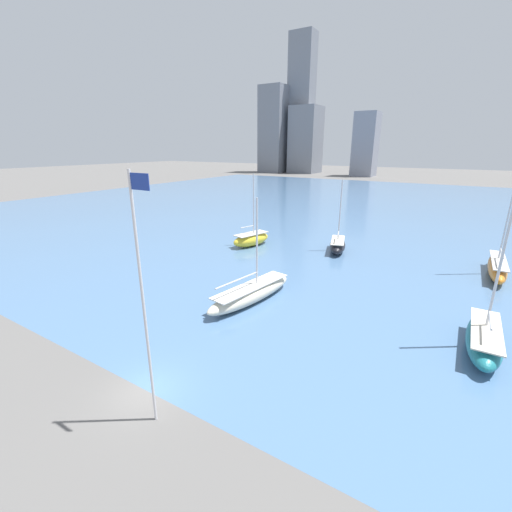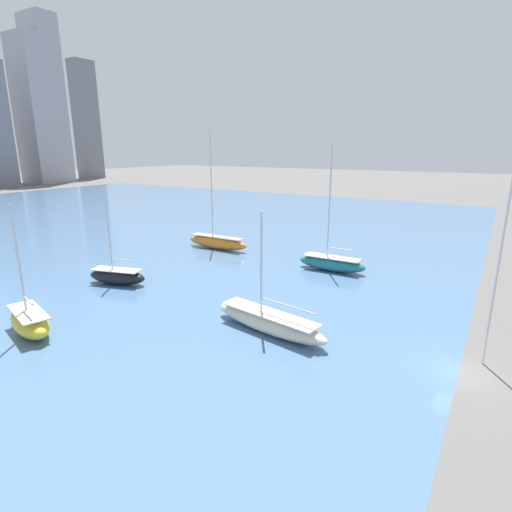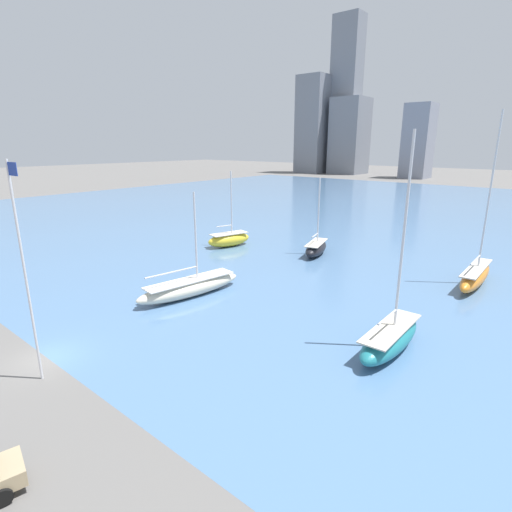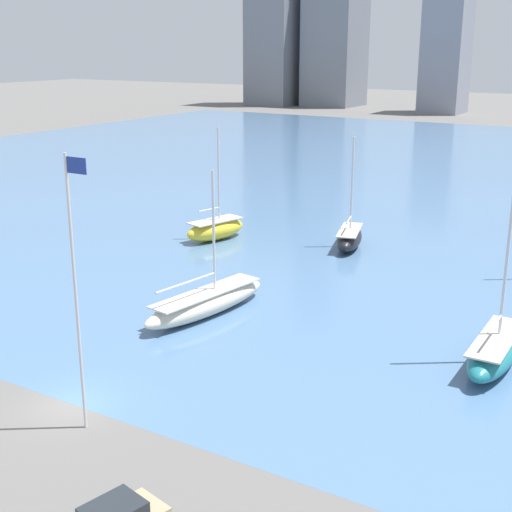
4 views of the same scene
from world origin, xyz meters
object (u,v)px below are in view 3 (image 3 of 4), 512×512
at_px(sailboat_orange, 476,275).
at_px(sailboat_cream, 190,287).
at_px(flag_pole, 25,269).
at_px(sailboat_teal, 390,337).
at_px(sailboat_yellow, 229,239).
at_px(sailboat_black, 316,248).

relative_size(sailboat_orange, sailboat_cream, 1.53).
distance_m(flag_pole, sailboat_cream, 16.58).
bearing_deg(flag_pole, sailboat_teal, 48.62).
xyz_separation_m(sailboat_teal, sailboat_yellow, (-28.66, 14.17, 0.03)).
bearing_deg(flag_pole, sailboat_cream, 103.31).
xyz_separation_m(sailboat_black, sailboat_teal, (16.92, -18.01, 0.06)).
bearing_deg(flag_pole, sailboat_orange, 65.13).
bearing_deg(sailboat_cream, sailboat_teal, 14.94).
relative_size(flag_pole, sailboat_yellow, 1.27).
distance_m(sailboat_orange, sailboat_yellow, 30.41).
height_order(sailboat_teal, sailboat_cream, sailboat_teal).
distance_m(sailboat_black, sailboat_orange, 18.39).
xyz_separation_m(sailboat_teal, sailboat_orange, (1.46, 18.35, 0.11)).
height_order(sailboat_black, sailboat_teal, sailboat_teal).
bearing_deg(sailboat_yellow, sailboat_black, 33.64).
distance_m(sailboat_black, sailboat_teal, 24.72).
height_order(flag_pole, sailboat_cream, flag_pole).
bearing_deg(sailboat_cream, sailboat_black, 94.75).
height_order(sailboat_yellow, sailboat_cream, sailboat_yellow).
bearing_deg(sailboat_orange, sailboat_teal, -95.19).
xyz_separation_m(flag_pole, sailboat_yellow, (-13.78, 31.06, -6.00)).
bearing_deg(sailboat_black, sailboat_yellow, -178.46).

